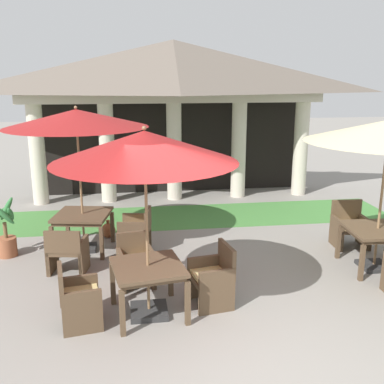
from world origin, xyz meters
TOP-DOWN VIEW (x-y plane):
  - ground_plane at (0.00, 0.00)m, footprint 60.00×60.00m
  - background_pavilion at (0.00, 7.76)m, footprint 8.33×2.40m
  - lawn_strip at (0.00, 6.01)m, footprint 10.13×1.89m
  - patio_table_near_foreground at (-0.99, 1.55)m, footprint 1.11×1.11m
  - patio_umbrella_near_foreground at (-0.99, 1.55)m, footprint 2.47×2.47m
  - patio_chair_near_foreground_north at (-1.15, 2.51)m, footprint 0.63×0.60m
  - patio_chair_near_foreground_west at (-1.95, 1.39)m, footprint 0.62×0.64m
  - patio_chair_near_foreground_east at (-0.02, 1.72)m, footprint 0.64×0.68m
  - patio_table_mid_left at (3.05, 2.60)m, footprint 1.07×1.07m
  - patio_chair_mid_left_north at (3.10, 3.67)m, footprint 0.66×0.62m
  - patio_table_mid_right at (-2.13, 4.17)m, footprint 1.16×1.16m
  - patio_umbrella_mid_right at (-2.13, 4.17)m, footprint 2.63×2.63m
  - patio_chair_mid_right_south at (-2.31, 3.15)m, footprint 0.70×0.60m
  - patio_chair_mid_right_east at (-1.11, 3.98)m, footprint 0.67×0.70m
  - potted_palm_left_edge at (-3.55, 4.06)m, footprint 0.54×0.56m
  - terracotta_urn at (-1.69, 4.81)m, footprint 0.30×0.30m

SIDE VIEW (x-z plane):
  - ground_plane at x=0.00m, z-range 0.00..0.00m
  - lawn_strip at x=0.00m, z-range 0.00..0.01m
  - terracotta_urn at x=-1.69m, z-range -0.04..0.35m
  - patio_chair_near_foreground_north at x=-1.15m, z-range -0.03..0.82m
  - patio_chair_near_foreground_west at x=-1.95m, z-range -0.04..0.83m
  - patio_chair_mid_right_south at x=-2.31m, z-range -0.01..0.81m
  - patio_chair_mid_left_north at x=3.10m, z-range -0.05..0.84m
  - potted_palm_left_edge at x=-3.55m, z-range -0.17..0.97m
  - patio_chair_mid_right_east at x=-1.11m, z-range -0.01..0.83m
  - patio_chair_near_foreground_east at x=-0.02m, z-range -0.04..0.88m
  - patio_table_mid_left at x=3.05m, z-range 0.28..1.02m
  - patio_table_mid_right at x=-2.13m, z-range 0.28..1.03m
  - patio_table_near_foreground at x=-0.99m, z-range 0.28..1.03m
  - patio_umbrella_near_foreground at x=-0.99m, z-range 1.05..3.75m
  - patio_umbrella_mid_right at x=-2.13m, z-range 1.15..3.93m
  - background_pavilion at x=0.00m, z-range 1.04..5.23m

